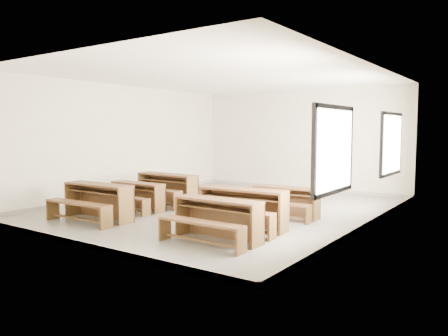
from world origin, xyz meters
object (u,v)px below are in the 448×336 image
Objects in this scene: desk_set_0 at (96,199)px; desk_set_2 at (166,187)px; desk_set_4 at (241,206)px; desk_set_5 at (285,200)px; desk_set_1 at (136,194)px; desk_set_3 at (216,217)px.

desk_set_0 is 0.98× the size of desk_set_2.
desk_set_4 is at bearing 17.93° from desk_set_0.
desk_set_0 reaches higher than desk_set_5.
desk_set_4 is at bearing -4.87° from desk_set_1.
desk_set_1 is 0.98× the size of desk_set_5.
desk_set_3 is at bearing -92.70° from desk_set_5.
desk_set_2 reaches higher than desk_set_5.
desk_set_3 is 1.02m from desk_set_4.
desk_set_1 is 3.16m from desk_set_4.
desk_set_0 is 1.18× the size of desk_set_1.
desk_set_3 is 0.89× the size of desk_set_4.
desk_set_0 reaches higher than desk_set_1.
desk_set_5 is (0.01, 2.56, -0.04)m from desk_set_3.
desk_set_1 is 0.83× the size of desk_set_2.
desk_set_4 is 1.56m from desk_set_5.
desk_set_0 is 1.07× the size of desk_set_3.
desk_set_1 is 0.91× the size of desk_set_3.
desk_set_0 is 1.30m from desk_set_1.
desk_set_4 is (3.15, -0.25, 0.07)m from desk_set_1.
desk_set_1 is at bearing -160.88° from desk_set_5.
desk_set_4 is (3.01, 1.05, 0.01)m from desk_set_0.
desk_set_0 is 2.33m from desk_set_2.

